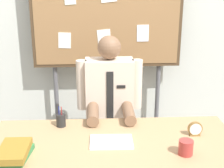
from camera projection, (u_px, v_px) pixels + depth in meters
back_wall at (106, 26)px, 3.20m from camera, size 6.40×0.08×2.70m
desk at (113, 153)px, 2.21m from camera, size 1.72×0.75×0.75m
person at (110, 119)px, 2.79m from camera, size 0.55×0.56×1.37m
bulletin_board at (107, 16)px, 2.97m from camera, size 1.41×0.09×2.01m
book_stack at (14, 153)px, 1.96m from camera, size 0.20×0.29×0.07m
open_notebook at (111, 142)px, 2.16m from camera, size 0.29×0.21×0.01m
desk_clock at (195, 129)px, 2.24m from camera, size 0.10×0.04×0.10m
coffee_mug at (186, 147)px, 2.00m from camera, size 0.09×0.09×0.10m
pen_holder at (61, 120)px, 2.39m from camera, size 0.07×0.07×0.16m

